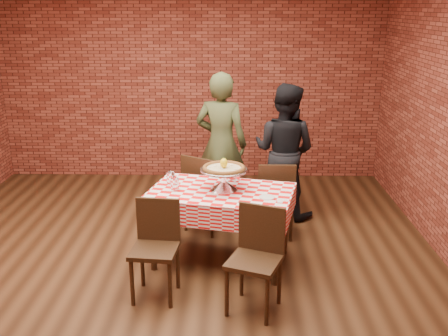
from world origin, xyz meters
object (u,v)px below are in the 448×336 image
Objects in this scene: water_glass_right at (171,178)px; pizza_stand at (224,179)px; chair_near_left at (155,252)px; pizza at (224,169)px; diner_olive at (221,144)px; chair_far_left at (207,192)px; condiment_caddy at (234,174)px; diner_black at (284,151)px; water_glass_left at (175,184)px; chair_near_right at (254,263)px; table at (221,227)px; chair_far_right at (275,198)px.

pizza_stand is at bearing -15.62° from water_glass_right.
water_glass_right is 0.94m from chair_near_left.
diner_olive is at bearing 92.39° from pizza.
chair_near_left is at bearing 106.83° from chair_far_left.
condiment_caddy is 0.08× the size of diner_black.
condiment_caddy is (0.10, 0.28, -0.04)m from pizza_stand.
diner_black is (0.60, 0.96, -0.02)m from condiment_caddy.
chair_far_left reaches higher than water_glass_left.
pizza_stand is at bearing 107.30° from diner_olive.
chair_near_right is 0.98× the size of chair_far_left.
pizza is at bearing 136.26° from chair_far_left.
table is 10.85× the size of water_glass_left.
chair_near_right is 1.73m from chair_far_left.
chair_far_right reaches higher than chair_near_left.
pizza_stand is at bearing 0.00° from pizza.
water_glass_left is 1.40m from diner_olive.
chair_far_left is 0.52× the size of diner_olive.
diner_black is at bearing 47.09° from water_glass_left.
table is 0.84× the size of diner_black.
water_glass_left is at bearing 32.24° from chair_far_right.
condiment_caddy is at bearing 70.31° from pizza.
chair_near_right is at bearing -71.38° from table.
diner_black is (0.90, 0.47, 0.36)m from chair_far_left.
diner_black reaches higher than table.
table is 1.42m from diner_olive.
table is 0.82m from chair_far_left.
pizza_stand is at bearing 55.87° from chair_near_left.
pizza reaches higher than pizza_stand.
diner_olive is (-0.15, 1.03, 0.05)m from condiment_caddy.
chair_near_right reaches higher than table.
diner_olive is at bearing 91.21° from table.
diner_black is (0.76, -0.07, -0.06)m from diner_olive.
water_glass_left is at bearing 102.62° from chair_far_left.
pizza_stand is 3.49× the size of condiment_caddy.
pizza_stand is 0.29m from condiment_caddy.
chair_far_right is 1.02m from diner_olive.
diner_olive reaches higher than chair_near_left.
diner_black reaches higher than pizza.
chair_near_right is (0.17, -1.17, -0.38)m from condiment_caddy.
chair_near_left is 0.99× the size of chair_far_right.
diner_black is at bearing 93.19° from condiment_caddy.
table is at bearing 55.88° from chair_near_left.
chair_far_left is at bearing 80.87° from chair_near_left.
water_glass_left is 0.92× the size of condiment_caddy.
pizza_stand is 0.48m from water_glass_left.
diner_olive is (-0.05, 1.30, 0.01)m from pizza_stand.
table is 0.92m from chair_near_right.
water_glass_right reaches higher than table.
diner_olive is (-0.32, 2.20, 0.43)m from chair_near_right.
chair_near_left is 2.36m from diner_black.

